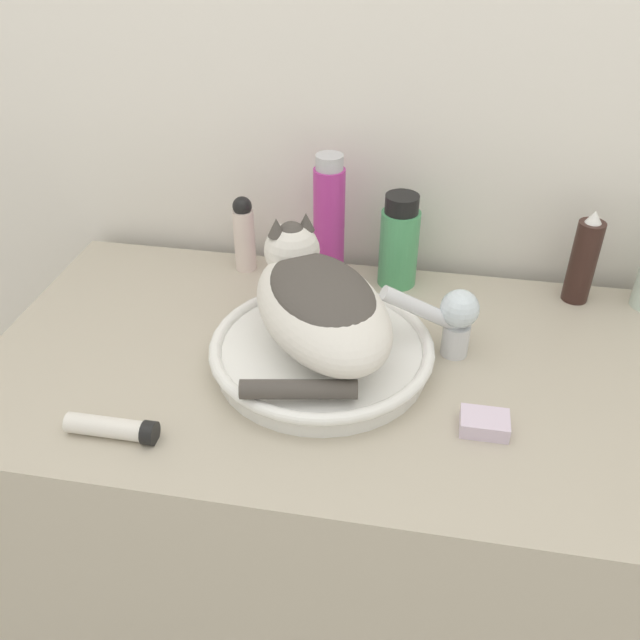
% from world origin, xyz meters
% --- Properties ---
extents(wall_back, '(8.00, 0.05, 2.40)m').
position_xyz_m(wall_back, '(0.00, 0.67, 1.20)').
color(wall_back, silver).
rests_on(wall_back, ground_plane).
extents(vanity_counter, '(1.18, 0.62, 0.85)m').
position_xyz_m(vanity_counter, '(0.00, 0.31, 0.42)').
color(vanity_counter, '#B2A893').
rests_on(vanity_counter, ground_plane).
extents(sink_basin, '(0.35, 0.35, 0.05)m').
position_xyz_m(sink_basin, '(-0.04, 0.30, 0.87)').
color(sink_basin, white).
rests_on(sink_basin, vanity_counter).
extents(cat, '(0.32, 0.36, 0.16)m').
position_xyz_m(cat, '(-0.05, 0.31, 0.96)').
color(cat, silver).
rests_on(cat, sink_basin).
extents(faucet, '(0.16, 0.08, 0.14)m').
position_xyz_m(faucet, '(0.15, 0.36, 0.92)').
color(faucet, silver).
rests_on(faucet, vanity_counter).
extents(mouthwash_bottle, '(0.07, 0.07, 0.18)m').
position_xyz_m(mouthwash_bottle, '(0.05, 0.57, 0.93)').
color(mouthwash_bottle, '#4CA366').
rests_on(mouthwash_bottle, vanity_counter).
extents(deodorant_stick, '(0.04, 0.04, 0.15)m').
position_xyz_m(deodorant_stick, '(-0.24, 0.57, 0.92)').
color(deodorant_stick, silver).
rests_on(deodorant_stick, vanity_counter).
extents(shampoo_bottle_tall, '(0.06, 0.06, 0.24)m').
position_xyz_m(shampoo_bottle_tall, '(-0.08, 0.57, 0.96)').
color(shampoo_bottle_tall, '#B2338C').
rests_on(shampoo_bottle_tall, vanity_counter).
extents(hairspray_can_black, '(0.05, 0.05, 0.18)m').
position_xyz_m(hairspray_can_black, '(0.38, 0.57, 0.93)').
color(hairspray_can_black, '#331E19').
rests_on(hairspray_can_black, vanity_counter).
extents(cream_tube, '(0.13, 0.03, 0.03)m').
position_xyz_m(cream_tube, '(-0.30, 0.09, 0.86)').
color(cream_tube, silver).
rests_on(cream_tube, vanity_counter).
extents(soap_bar, '(0.07, 0.05, 0.02)m').
position_xyz_m(soap_bar, '(0.21, 0.19, 0.86)').
color(soap_bar, silver).
rests_on(soap_bar, vanity_counter).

